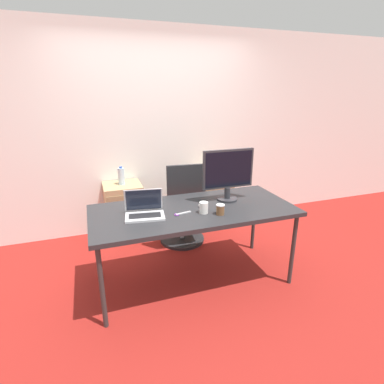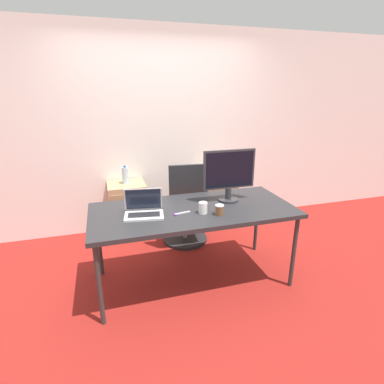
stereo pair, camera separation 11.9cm
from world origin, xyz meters
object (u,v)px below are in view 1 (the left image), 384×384
Objects in this scene: laptop_center at (144,211)px; coffee_cup_white at (204,208)px; office_chair at (183,214)px; coffee_cup_brown at (220,209)px; monitor at (228,174)px; mouse at (201,206)px; cabinet_left at (124,211)px; water_bottle at (121,176)px; cabinet_right at (212,200)px.

laptop_center is 3.55× the size of coffee_cup_white.
office_chair is 11.20× the size of coffee_cup_brown.
coffee_cup_brown is at bearing -124.54° from monitor.
monitor reaches higher than mouse.
cabinet_left is 3.15× the size of water_bottle.
office_chair is 1.47× the size of cabinet_left.
office_chair is 4.63× the size of water_bottle.
monitor is 5.59× the size of coffee_cup_brown.
laptop_center reaches higher than coffee_cup_brown.
office_chair is 2.88× the size of laptop_center.
water_bottle is at bearing 130.48° from monitor.
office_chair is 10.21× the size of coffee_cup_white.
cabinet_left is at bearing 116.99° from mouse.
office_chair reaches higher than water_bottle.
laptop_center is 0.67m from coffee_cup_brown.
monitor is (0.92, -1.08, 0.23)m from water_bottle.
monitor reaches higher than coffee_cup_white.
cabinet_left is 7.61× the size of coffee_cup_brown.
office_chair is 2.00× the size of monitor.
office_chair is 0.87m from mouse.
coffee_cup_brown is at bearing -63.34° from water_bottle.
office_chair is at bearing -32.29° from water_bottle.
coffee_cup_brown is at bearing -87.68° from office_chair.
cabinet_left is 1.95× the size of laptop_center.
cabinet_left and cabinet_right have the same top height.
water_bottle is (-0.66, 0.42, 0.43)m from office_chair.
cabinet_left is at bearing 113.64° from coffee_cup_white.
office_chair is 0.97m from monitor.
office_chair is at bearing 85.23° from mouse.
cabinet_left is at bearing 180.00° from cabinet_right.
coffee_cup_white is 1.10× the size of coffee_cup_brown.
monitor is 0.48m from coffee_cup_white.
cabinet_left is (-0.66, 0.42, -0.03)m from office_chair.
laptop_center reaches higher than coffee_cup_white.
water_bottle is at bearing 116.66° from coffee_cup_brown.
coffee_cup_white is 0.15m from coffee_cup_brown.
laptop_center reaches higher than cabinet_right.
coffee_cup_white is at bearing -145.42° from monitor.
cabinet_left is 1.52m from coffee_cup_white.
laptop_center is (0.06, -1.21, 0.00)m from water_bottle.
laptop_center is at bearing -127.38° from office_chair.
mouse is (0.60, -1.18, 0.44)m from cabinet_left.
coffee_cup_white reaches higher than coffee_cup_brown.
monitor reaches higher than laptop_center.
mouse is at bearing -63.01° from cabinet_left.
monitor is at bearing 55.46° from coffee_cup_brown.
laptop_center is 0.70× the size of monitor.
mouse reaches higher than cabinet_left.
coffee_cup_white is (0.58, -1.32, 0.01)m from water_bottle.
cabinet_left is 1.58m from monitor.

